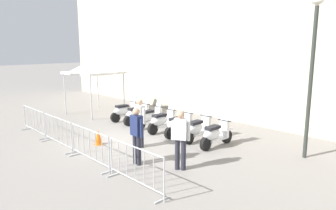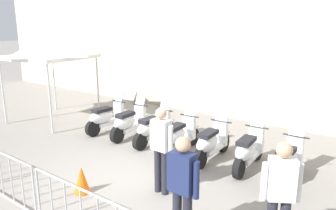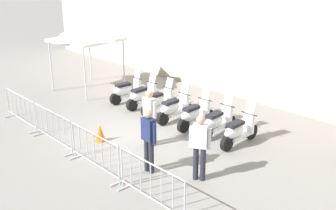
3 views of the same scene
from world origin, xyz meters
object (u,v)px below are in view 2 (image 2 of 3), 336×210
Objects in this scene: motorcycle_2 at (153,129)px; motorcycle_4 at (211,143)px; motorcycle_3 at (179,136)px; motorcycle_6 at (287,162)px; traffic_cone at (82,180)px; officer_by_barriers at (182,187)px; canopy_tent at (49,47)px; officer_near_row_end at (280,193)px; officer_mid_plaza at (161,146)px; barrier_segment_1 at (2,179)px; motorcycle_5 at (248,151)px; motorcycle_0 at (107,118)px; motorcycle_1 at (129,123)px.

motorcycle_4 is (1.82, -0.30, 0.00)m from motorcycle_2.
motorcycle_6 is at bearing -8.08° from motorcycle_3.
traffic_cone is (0.15, -2.98, -0.18)m from motorcycle_2.
officer_by_barriers is 8.06m from canopy_tent.
motorcycle_2 and motorcycle_3 have the same top height.
motorcycle_4 is 3.45m from officer_near_row_end.
motorcycle_4 is at bearing 81.40° from officer_mid_plaza.
officer_by_barriers reaches higher than barrier_segment_1.
barrier_segment_1 is (-3.52, -3.65, 0.07)m from motorcycle_5.
motorcycle_3 is 3.14× the size of traffic_cone.
motorcycle_3 is 1.84m from motorcycle_5.
canopy_tent is at bearing 173.58° from motorcycle_5.
canopy_tent is at bearing 172.79° from motorcycle_3.
motorcycle_3 is 4.14m from barrier_segment_1.
officer_near_row_end is 0.59× the size of canopy_tent.
officer_near_row_end is 3.15× the size of traffic_cone.
officer_mid_plaza is at bearing -142.40° from motorcycle_6.
canopy_tent reaches higher than traffic_cone.
officer_by_barriers is at bearing -40.36° from motorcycle_0.
motorcycle_3 is 1.00× the size of officer_mid_plaza.
motorcycle_4 is 1.00× the size of officer_mid_plaza.
motorcycle_3 is (0.90, -0.23, 0.00)m from motorcycle_2.
motorcycle_3 is at bearing 175.53° from motorcycle_4.
officer_by_barriers reaches higher than motorcycle_2.
officer_near_row_end is (3.85, -3.03, 0.53)m from motorcycle_2.
motorcycle_1 is at bearing -6.26° from motorcycle_0.
motorcycle_0 is 3.22m from canopy_tent.
barrier_segment_1 is 3.87× the size of traffic_cone.
motorcycle_5 is 3.18m from officer_by_barriers.
officer_by_barriers reaches higher than motorcycle_1.
motorcycle_2 is 4.93m from officer_near_row_end.
officer_by_barriers is (3.48, -3.64, 0.53)m from motorcycle_1.
barrier_segment_1 is 3.44m from officer_by_barriers.
motorcycle_2 is 4.77m from canopy_tent.
traffic_cone is (-1.37, -0.75, -0.71)m from officer_mid_plaza.
motorcycle_0 is 5.51m from motorcycle_6.
officer_mid_plaza is (3.35, -2.48, 0.53)m from motorcycle_0.
motorcycle_6 is at bearing -7.51° from canopy_tent.
motorcycle_5 is at bearing -6.42° from canopy_tent.
motorcycle_6 is at bearing -9.67° from motorcycle_2.
traffic_cone is at bearing 47.85° from barrier_segment_1.
officer_by_barriers is (1.69, -3.27, 0.53)m from motorcycle_3.
motorcycle_5 is at bearing 112.67° from officer_near_row_end.
motorcycle_4 is 1.00× the size of motorcycle_6.
motorcycle_4 is 1.00× the size of officer_by_barriers.
motorcycle_6 is at bearing 34.26° from traffic_cone.
officer_near_row_end reaches higher than motorcycle_1.
motorcycle_4 is 1.84m from motorcycle_6.
motorcycle_5 is at bearing 164.12° from motorcycle_6.
motorcycle_4 is at bearing -6.80° from canopy_tent.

